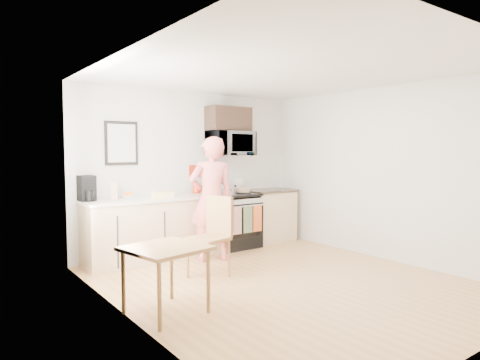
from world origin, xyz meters
TOP-DOWN VIEW (x-y plane):
  - floor at (0.00, 0.00)m, footprint 4.60×4.60m
  - back_wall at (0.00, 2.30)m, footprint 4.00×0.04m
  - left_wall at (-2.00, 0.00)m, footprint 0.04×4.60m
  - right_wall at (2.00, 0.00)m, footprint 0.04×4.60m
  - ceiling at (0.00, 0.00)m, footprint 4.00×4.60m
  - window at (-1.96, 0.80)m, footprint 0.06×1.40m
  - cabinet_left at (-0.80, 2.00)m, footprint 2.10×0.60m
  - countertop_left at (-0.80, 2.00)m, footprint 2.14×0.64m
  - cabinet_right at (1.43, 2.00)m, footprint 0.84×0.60m
  - countertop_right at (1.43, 2.00)m, footprint 0.88×0.64m
  - range at (0.63, 1.98)m, footprint 0.76×0.70m
  - microwave at (0.63, 2.08)m, footprint 0.76×0.51m
  - upper_cabinet at (0.63, 2.12)m, footprint 0.76×0.35m
  - wall_art at (-1.20, 2.28)m, footprint 0.50×0.04m
  - wall_trivet at (0.05, 2.28)m, footprint 0.20×0.02m
  - person at (-0.15, 1.45)m, footprint 0.78×0.64m
  - dining_table at (-1.65, -0.03)m, footprint 0.74×0.74m
  - chair at (-0.51, 0.79)m, footprint 0.57×0.53m
  - knife_block at (0.15, 2.07)m, footprint 0.16×0.18m
  - utensil_crock at (0.02, 2.19)m, footprint 0.12×0.12m
  - fruit_bowl at (-1.17, 2.13)m, footprint 0.22×0.22m
  - milk_carton at (-1.38, 2.11)m, footprint 0.13×0.13m
  - coffee_maker at (-1.75, 2.18)m, footprint 0.21×0.31m
  - bread_bag at (-0.75, 1.85)m, footprint 0.31×0.18m
  - cake at (0.78, 1.90)m, footprint 0.26×0.26m
  - kettle at (0.37, 2.05)m, footprint 0.18×0.18m
  - pot at (0.40, 1.80)m, footprint 0.20×0.32m

SIDE VIEW (x-z plane):
  - floor at x=0.00m, z-range 0.00..0.00m
  - range at x=0.63m, z-range -0.14..1.02m
  - cabinet_left at x=-0.80m, z-range 0.00..0.90m
  - cabinet_right at x=1.43m, z-range 0.00..0.90m
  - dining_table at x=-1.65m, z-range 0.26..0.95m
  - chair at x=-0.51m, z-range 0.15..1.20m
  - countertop_left at x=-0.80m, z-range 0.90..0.94m
  - countertop_right at x=1.43m, z-range 0.90..0.94m
  - person at x=-0.15m, z-range 0.00..1.85m
  - cake at x=0.78m, z-range 0.92..1.01m
  - pot at x=0.40m, z-range 0.93..1.02m
  - fruit_bowl at x=-1.17m, z-range 0.93..1.03m
  - bread_bag at x=-0.75m, z-range 0.94..1.05m
  - kettle at x=0.37m, z-range 0.91..1.14m
  - knife_block at x=0.15m, z-range 0.94..1.17m
  - milk_carton at x=-1.38m, z-range 0.94..1.20m
  - utensil_crock at x=0.02m, z-range 0.90..1.27m
  - coffee_maker at x=-1.75m, z-range 0.93..1.29m
  - back_wall at x=0.00m, z-range 0.00..2.60m
  - left_wall at x=-2.00m, z-range 0.00..2.60m
  - right_wall at x=2.00m, z-range 0.00..2.60m
  - wall_trivet at x=0.05m, z-range 1.20..1.40m
  - window at x=-1.96m, z-range 0.80..2.30m
  - wall_art at x=-1.20m, z-range 1.43..2.08m
  - microwave at x=0.63m, z-range 1.55..1.97m
  - upper_cabinet at x=0.63m, z-range 1.98..2.38m
  - ceiling at x=0.00m, z-range 2.58..2.62m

